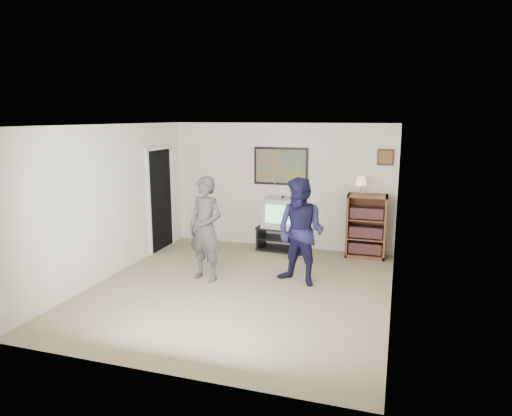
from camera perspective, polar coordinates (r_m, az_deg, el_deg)
The scene contains 13 objects.
room_shell at distance 7.15m, azimuth -1.18°, elevation 0.32°, with size 4.51×5.00×2.51m.
media_stand at distance 9.12m, azimuth 3.28°, elevation -3.81°, with size 0.99×0.60×0.47m.
crt_television at distance 8.99m, azimuth 3.31°, elevation -0.55°, with size 0.69×0.59×0.59m, color #A9A9A3, non-canonical shape.
bookshelf at distance 8.83m, azimuth 13.63°, elevation -2.20°, with size 0.73×0.42×1.20m, color brown, non-canonical shape.
table_lamp at distance 8.67m, azimuth 13.00°, elevation 2.75°, with size 0.21×0.21×0.34m, color beige, non-canonical shape.
person_tall at distance 7.38m, azimuth -6.32°, elevation -2.59°, with size 0.62×0.41×1.69m, color #3C3C3F.
person_short at distance 7.17m, azimuth 5.59°, elevation -2.98°, with size 0.83×0.64×1.70m, color #1A1741.
controller_left at distance 7.51m, azimuth -5.39°, elevation 0.86°, with size 0.04×0.13×0.04m, color white.
controller_right at distance 7.37m, azimuth 6.32°, elevation -1.55°, with size 0.03×0.11×0.03m, color white.
poster at distance 9.11m, azimuth 3.11°, elevation 5.23°, with size 1.10×0.03×0.75m, color black.
air_vent at distance 9.24m, azimuth -0.19°, elevation 7.20°, with size 0.28×0.02×0.14m, color white.
small_picture at distance 8.82m, azimuth 15.89°, elevation 6.12°, with size 0.30×0.03×0.30m, color #3D2613.
doorway at distance 9.23m, azimuth -11.90°, elevation 1.01°, with size 0.03×0.85×2.00m, color black.
Camera 1 is at (2.25, -6.30, 2.62)m, focal length 32.00 mm.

